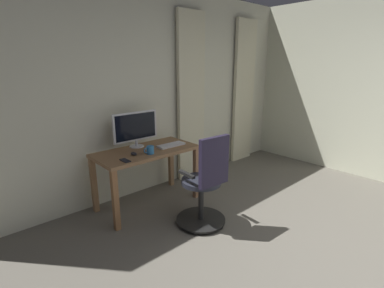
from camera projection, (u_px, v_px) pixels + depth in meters
name	position (u px, v px, depth m)	size (l,w,h in m)	color
back_room_partition	(159.00, 92.00, 3.99)	(5.12, 0.10, 2.74)	beige
curtain_left_panel	(244.00, 93.00, 5.09)	(0.51, 0.06, 2.48)	beige
curtain_right_panel	(191.00, 99.00, 4.28)	(0.50, 0.06, 2.48)	beige
desk	(147.00, 158.00, 3.52)	(1.25, 0.62, 0.73)	olive
office_chair	(205.00, 186.00, 3.07)	(0.56, 0.56, 1.05)	black
computer_monitor	(136.00, 127.00, 3.54)	(0.61, 0.18, 0.45)	silver
computer_keyboard	(171.00, 145.00, 3.64)	(0.37, 0.14, 0.02)	silver
computer_mouse	(134.00, 154.00, 3.27)	(0.06, 0.10, 0.04)	#232328
cell_phone_face_up	(125.00, 161.00, 3.08)	(0.07, 0.14, 0.01)	#232328
mug_coffee	(150.00, 150.00, 3.31)	(0.13, 0.09, 0.09)	teal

